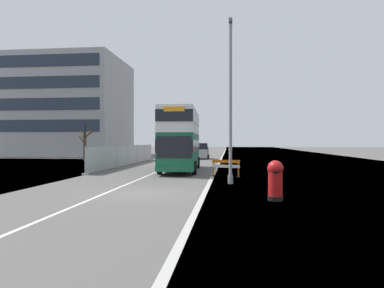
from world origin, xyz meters
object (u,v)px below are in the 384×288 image
Objects in this scene: car_oncoming_near at (202,152)px; red_pillar_postbox at (275,179)px; double_decker_bus at (181,139)px; car_receding_mid at (179,150)px; lamppost_foreground at (230,106)px; roadworks_barrier at (226,166)px.

red_pillar_postbox is at bearing -80.31° from car_oncoming_near.
double_decker_bus is at bearing 113.03° from red_pillar_postbox.
lamppost_foreground is at bearing -76.81° from car_receding_mid.
car_oncoming_near is at bearing 98.51° from roadworks_barrier.
lamppost_foreground reaches higher than red_pillar_postbox.
double_decker_bus is 5.94m from roadworks_barrier.
roadworks_barrier is 0.46× the size of car_oncoming_near.
car_receding_mid is at bearing 103.92° from red_pillar_postbox.
double_decker_bus reaches higher than car_receding_mid.
car_receding_mid is (-7.56, 29.65, 0.28)m from roadworks_barrier.
car_receding_mid is (-4.05, 6.20, 0.00)m from car_oncoming_near.
double_decker_bus is 9.23m from lamppost_foreground.
car_receding_mid is at bearing 104.30° from roadworks_barrier.
roadworks_barrier is 30.60m from car_receding_mid.
lamppost_foreground is (3.95, -8.16, 1.77)m from double_decker_bus.
car_oncoming_near is at bearing 97.92° from lamppost_foreground.
red_pillar_postbox is 33.09m from car_oncoming_near.
car_oncoming_near is (-3.80, 27.31, -3.35)m from lamppost_foreground.
lamppost_foreground is 34.58m from car_receding_mid.
roadworks_barrier is at bearing 94.34° from lamppost_foreground.
car_oncoming_near is at bearing 99.69° from red_pillar_postbox.
lamppost_foreground reaches higher than car_oncoming_near.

